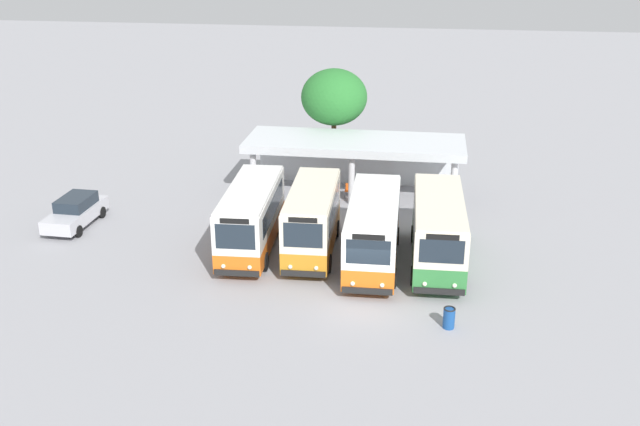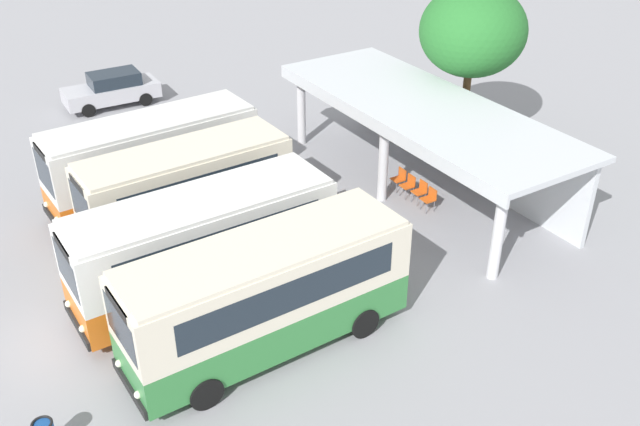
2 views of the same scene
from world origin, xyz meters
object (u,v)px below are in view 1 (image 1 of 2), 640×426
waiting_chair_end_by_column (349,189)px  waiting_chair_second_from_end (359,190)px  waiting_chair_fourth_seat (379,191)px  parked_car_flank (76,211)px  city_bus_fourth_amber (438,229)px  city_bus_middle_cream (373,229)px  city_bus_nearest_orange (251,216)px  litter_bin_apron (449,318)px  waiting_chair_middle_seat (369,190)px  city_bus_second_in_row (312,218)px

waiting_chair_end_by_column → waiting_chair_second_from_end: 0.60m
waiting_chair_fourth_seat → parked_car_flank: bearing=-157.8°
waiting_chair_end_by_column → city_bus_fourth_amber: bearing=-58.5°
city_bus_fourth_amber → city_bus_middle_cream: bearing=-172.3°
city_bus_nearest_orange → litter_bin_apron: size_ratio=8.58×
waiting_chair_middle_seat → parked_car_flank: bearing=-156.8°
parked_car_flank → litter_bin_apron: size_ratio=4.99×
waiting_chair_second_from_end → city_bus_middle_cream: bearing=-80.2°
parked_car_flank → litter_bin_apron: bearing=-21.9°
waiting_chair_fourth_seat → litter_bin_apron: (3.89, -14.49, -0.07)m
city_bus_second_in_row → city_bus_fourth_amber: bearing=-3.3°
city_bus_second_in_row → waiting_chair_fourth_seat: size_ratio=8.16×
waiting_chair_second_from_end → waiting_chair_fourth_seat: 1.21m
parked_car_flank → city_bus_middle_cream: bearing=-8.3°
city_bus_nearest_orange → waiting_chair_end_by_column: city_bus_nearest_orange is taller
city_bus_nearest_orange → waiting_chair_second_from_end: 9.44m
waiting_chair_end_by_column → waiting_chair_middle_seat: same height
city_bus_middle_cream → city_bus_nearest_orange: bearing=173.2°
city_bus_nearest_orange → city_bus_second_in_row: 3.06m
city_bus_fourth_amber → waiting_chair_end_by_column: 10.04m
city_bus_fourth_amber → waiting_chair_fourth_seat: size_ratio=9.23×
city_bus_middle_cream → waiting_chair_second_from_end: bearing=99.8°
city_bus_second_in_row → litter_bin_apron: city_bus_second_in_row is taller
city_bus_second_in_row → city_bus_middle_cream: city_bus_second_in_row is taller
city_bus_nearest_orange → city_bus_second_in_row: (3.06, 0.04, 0.04)m
city_bus_middle_cream → litter_bin_apron: bearing=-57.6°
city_bus_fourth_amber → waiting_chair_end_by_column: city_bus_fourth_amber is taller
city_bus_fourth_amber → parked_car_flank: city_bus_fourth_amber is taller
city_bus_second_in_row → waiting_chair_second_from_end: (1.53, 8.10, -1.34)m
city_bus_fourth_amber → parked_car_flank: (-19.36, 1.96, -0.99)m
city_bus_nearest_orange → waiting_chair_fourth_seat: bearing=54.6°
city_bus_second_in_row → waiting_chair_second_from_end: size_ratio=8.16×
litter_bin_apron → city_bus_middle_cream: bearing=122.4°
city_bus_second_in_row → waiting_chair_second_from_end: bearing=79.3°
city_bus_second_in_row → city_bus_middle_cream: bearing=-14.1°
city_bus_nearest_orange → waiting_chair_end_by_column: size_ratio=8.98×
city_bus_nearest_orange → waiting_chair_second_from_end: size_ratio=8.98×
waiting_chair_end_by_column → city_bus_middle_cream: bearing=-76.5°
waiting_chair_end_by_column → litter_bin_apron: litter_bin_apron is taller
city_bus_second_in_row → waiting_chair_middle_seat: (2.13, 8.18, -1.34)m
waiting_chair_second_from_end → waiting_chair_middle_seat: size_ratio=1.00×
waiting_chair_second_from_end → waiting_chair_middle_seat: same height
city_bus_middle_cream → litter_bin_apron: 6.79m
city_bus_nearest_orange → city_bus_fourth_amber: 9.20m
city_bus_second_in_row → litter_bin_apron: size_ratio=7.80×
waiting_chair_second_from_end → waiting_chair_fourth_seat: size_ratio=1.00×
city_bus_second_in_row → parked_car_flank: 13.37m
city_bus_middle_cream → city_bus_fourth_amber: city_bus_fourth_amber is taller
parked_car_flank → waiting_chair_end_by_column: (14.16, 6.54, -0.31)m
waiting_chair_fourth_seat → waiting_chair_end_by_column: bearing=179.2°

